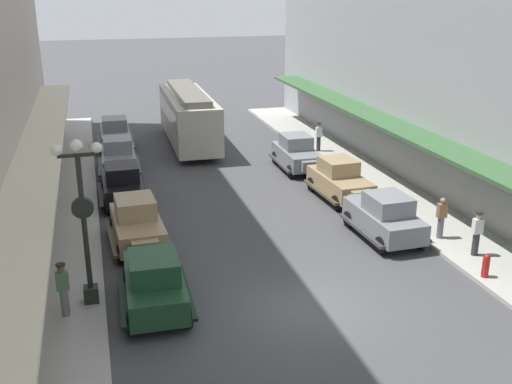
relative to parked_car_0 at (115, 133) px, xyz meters
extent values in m
plane|color=#424244|center=(4.65, -21.09, -0.94)|extent=(200.00, 200.00, 0.00)
cube|color=#A8A59E|center=(-2.85, -21.09, -0.87)|extent=(3.00, 60.00, 0.15)
cube|color=beige|center=(-3.45, -21.09, 2.06)|extent=(1.80, 54.00, 0.16)
cube|color=slate|center=(0.00, -0.03, -0.20)|extent=(1.77, 3.93, 0.80)
cube|color=slate|center=(0.00, 0.22, 0.55)|extent=(1.47, 1.73, 0.70)
cube|color=#8C9EA8|center=(0.00, 0.22, 0.55)|extent=(1.40, 1.69, 0.42)
cube|color=slate|center=(-0.04, -2.16, -0.15)|extent=(0.94, 0.38, 0.52)
cube|color=#393A3D|center=(0.95, -0.05, -0.52)|extent=(0.31, 3.51, 0.12)
cube|color=#393A3D|center=(-0.95, -0.02, -0.52)|extent=(0.31, 3.51, 0.12)
cylinder|color=black|center=(0.78, -1.41, -0.60)|extent=(0.23, 0.68, 0.68)
cylinder|color=black|center=(-0.83, -1.38, -0.60)|extent=(0.23, 0.68, 0.68)
cylinder|color=black|center=(0.83, 1.32, -0.60)|extent=(0.23, 0.68, 0.68)
cylinder|color=black|center=(-0.78, 1.35, -0.60)|extent=(0.23, 0.68, 0.68)
cube|color=slate|center=(9.16, -7.07, -0.20)|extent=(1.73, 3.91, 0.80)
cube|color=slate|center=(9.17, -6.82, 0.55)|extent=(1.45, 1.71, 0.70)
cube|color=#8C9EA8|center=(9.17, -6.82, 0.55)|extent=(1.38, 1.68, 0.42)
cube|color=slate|center=(9.15, -9.20, -0.15)|extent=(0.94, 0.37, 0.52)
cube|color=#393A3D|center=(10.11, -7.08, -0.52)|extent=(0.27, 3.51, 0.12)
cube|color=#393A3D|center=(8.21, -7.06, -0.52)|extent=(0.27, 3.51, 0.12)
cylinder|color=black|center=(9.96, -8.44, -0.60)|extent=(0.23, 0.68, 0.68)
cylinder|color=black|center=(8.35, -8.43, -0.60)|extent=(0.23, 0.68, 0.68)
cylinder|color=black|center=(9.98, -5.71, -0.60)|extent=(0.23, 0.68, 0.68)
cylinder|color=black|center=(8.37, -5.70, -0.60)|extent=(0.23, 0.68, 0.68)
cube|color=slate|center=(9.39, -16.69, -0.20)|extent=(1.82, 3.95, 0.80)
cube|color=slate|center=(9.40, -16.94, 0.55)|extent=(1.49, 1.74, 0.70)
cube|color=#8C9EA8|center=(9.40, -16.94, 0.55)|extent=(1.42, 1.71, 0.42)
cube|color=slate|center=(9.32, -14.56, -0.15)|extent=(0.95, 0.39, 0.52)
cube|color=#393A3D|center=(8.44, -16.72, -0.52)|extent=(0.35, 3.52, 0.12)
cube|color=#393A3D|center=(10.34, -16.66, -0.52)|extent=(0.35, 3.52, 0.12)
cylinder|color=black|center=(8.54, -15.35, -0.60)|extent=(0.24, 0.69, 0.68)
cylinder|color=black|center=(10.15, -15.30, -0.60)|extent=(0.24, 0.69, 0.68)
cylinder|color=black|center=(8.63, -18.08, -0.60)|extent=(0.24, 0.69, 0.68)
cylinder|color=black|center=(10.24, -18.02, -0.60)|extent=(0.24, 0.69, 0.68)
cube|color=#193D23|center=(0.14, -19.75, -0.20)|extent=(1.81, 3.95, 0.80)
cube|color=#193D23|center=(0.13, -20.00, 0.55)|extent=(1.49, 1.74, 0.70)
cube|color=#8C9EA8|center=(0.13, -20.00, 0.55)|extent=(1.42, 1.71, 0.42)
cube|color=#193D23|center=(0.20, -17.63, -0.15)|extent=(0.95, 0.39, 0.52)
cube|color=black|center=(-0.81, -19.73, -0.52)|extent=(0.34, 3.52, 0.12)
cube|color=black|center=(1.09, -19.78, -0.52)|extent=(0.34, 3.52, 0.12)
cylinder|color=black|center=(-0.63, -18.37, -0.60)|extent=(0.24, 0.69, 0.68)
cylinder|color=black|center=(0.99, -18.41, -0.60)|extent=(0.24, 0.69, 0.68)
cylinder|color=black|center=(-0.71, -21.10, -0.60)|extent=(0.24, 0.69, 0.68)
cylinder|color=black|center=(0.91, -21.14, -0.60)|extent=(0.24, 0.69, 0.68)
cube|color=#997F5B|center=(0.04, -14.88, -0.20)|extent=(1.86, 3.97, 0.80)
cube|color=#997F5B|center=(0.03, -14.63, 0.55)|extent=(1.51, 1.76, 0.70)
cube|color=#8C9EA8|center=(0.03, -14.63, 0.55)|extent=(1.44, 1.72, 0.42)
cube|color=#997F5B|center=(0.13, -17.01, -0.15)|extent=(0.95, 0.40, 0.52)
cube|color=#4C3F2D|center=(0.99, -14.84, -0.52)|extent=(0.39, 3.52, 0.12)
cube|color=#4C3F2D|center=(-0.91, -14.92, -0.52)|extent=(0.39, 3.52, 0.12)
cylinder|color=black|center=(0.90, -16.21, -0.60)|extent=(0.25, 0.69, 0.68)
cylinder|color=black|center=(-0.71, -16.28, -0.60)|extent=(0.25, 0.69, 0.68)
cylinder|color=black|center=(0.79, -13.48, -0.60)|extent=(0.25, 0.69, 0.68)
cylinder|color=black|center=(-0.83, -13.55, -0.60)|extent=(0.25, 0.69, 0.68)
cube|color=slate|center=(-0.10, -5.19, -0.20)|extent=(1.81, 3.95, 0.80)
cube|color=slate|center=(-0.09, -4.94, 0.55)|extent=(1.49, 1.74, 0.70)
cube|color=#8C9EA8|center=(-0.09, -4.94, 0.55)|extent=(1.42, 1.70, 0.42)
cube|color=slate|center=(-0.16, -7.32, -0.15)|extent=(0.95, 0.39, 0.52)
cube|color=#393A3D|center=(0.85, -5.22, -0.52)|extent=(0.34, 3.52, 0.12)
cube|color=#393A3D|center=(-1.05, -5.16, -0.52)|extent=(0.34, 3.52, 0.12)
cylinder|color=black|center=(0.67, -6.58, -0.60)|extent=(0.24, 0.69, 0.68)
cylinder|color=black|center=(-0.95, -6.53, -0.60)|extent=(0.24, 0.69, 0.68)
cylinder|color=black|center=(0.75, -3.85, -0.60)|extent=(0.24, 0.69, 0.68)
cylinder|color=black|center=(-0.87, -3.80, -0.60)|extent=(0.24, 0.69, 0.68)
cube|color=#997F5B|center=(9.55, -11.99, -0.20)|extent=(1.89, 3.98, 0.80)
cube|color=#997F5B|center=(9.54, -11.74, 0.55)|extent=(1.52, 1.77, 0.70)
cube|color=#8C9EA8|center=(9.54, -11.74, 0.55)|extent=(1.45, 1.73, 0.42)
cube|color=#997F5B|center=(9.65, -14.11, -0.15)|extent=(0.95, 0.41, 0.52)
cube|color=#4C3F2D|center=(10.50, -11.94, -0.52)|extent=(0.41, 3.52, 0.12)
cube|color=#4C3F2D|center=(8.60, -12.03, -0.52)|extent=(0.41, 3.52, 0.12)
cylinder|color=black|center=(10.42, -13.31, -0.60)|extent=(0.25, 0.69, 0.68)
cylinder|color=black|center=(8.81, -13.39, -0.60)|extent=(0.25, 0.69, 0.68)
cylinder|color=black|center=(10.29, -10.58, -0.60)|extent=(0.25, 0.69, 0.68)
cylinder|color=black|center=(8.67, -10.66, -0.60)|extent=(0.25, 0.69, 0.68)
cube|color=black|center=(-0.20, -9.79, -0.20)|extent=(1.74, 3.92, 0.80)
cube|color=black|center=(-0.20, -10.04, 0.55)|extent=(1.46, 1.71, 0.70)
cube|color=#8C9EA8|center=(-0.20, -10.04, 0.55)|extent=(1.38, 1.68, 0.42)
cube|color=black|center=(-0.22, -7.66, -0.15)|extent=(0.94, 0.37, 0.52)
cube|color=black|center=(-1.15, -9.80, -0.52)|extent=(0.27, 3.51, 0.12)
cube|color=black|center=(0.75, -9.78, -0.52)|extent=(0.27, 3.51, 0.12)
cylinder|color=black|center=(-1.02, -8.43, -0.60)|extent=(0.23, 0.68, 0.68)
cylinder|color=black|center=(0.60, -8.42, -0.60)|extent=(0.23, 0.68, 0.68)
cylinder|color=black|center=(-0.99, -11.16, -0.60)|extent=(0.23, 0.68, 0.68)
cylinder|color=black|center=(0.62, -11.15, -0.60)|extent=(0.23, 0.68, 0.68)
cube|color=#ADA899|center=(4.43, -0.43, 0.81)|extent=(2.69, 9.65, 2.70)
cube|color=#5F5C54|center=(4.43, -0.43, 2.34)|extent=(1.67, 8.67, 0.36)
cube|color=#8C9EA8|center=(4.43, -0.43, 1.28)|extent=(2.70, 8.88, 0.95)
cube|color=black|center=(4.49, 2.45, -0.74)|extent=(2.02, 1.24, 0.40)
cube|color=black|center=(4.37, -3.31, -0.74)|extent=(2.02, 1.24, 0.40)
cube|color=black|center=(-1.75, -19.11, -0.54)|extent=(0.44, 0.44, 0.50)
cylinder|color=black|center=(-1.75, -19.11, 1.81)|extent=(0.16, 0.16, 4.20)
cube|color=black|center=(-1.75, -19.11, 3.91)|extent=(1.10, 0.10, 0.10)
sphere|color=white|center=(-2.30, -19.11, 4.09)|extent=(0.32, 0.32, 0.32)
sphere|color=white|center=(-1.20, -19.11, 4.09)|extent=(0.32, 0.32, 0.32)
sphere|color=white|center=(-1.75, -19.11, 4.19)|extent=(0.36, 0.36, 0.36)
cylinder|color=black|center=(-1.75, -19.11, 2.31)|extent=(0.64, 0.18, 0.64)
cylinder|color=silver|center=(-1.75, -19.01, 2.31)|extent=(0.56, 0.02, 0.56)
cylinder|color=#B21E19|center=(11.00, -20.94, -0.44)|extent=(0.24, 0.24, 0.70)
sphere|color=#B21E19|center=(11.00, -20.94, -0.07)|extent=(0.20, 0.20, 0.20)
cylinder|color=#2D2D33|center=(-3.63, -13.32, -0.37)|extent=(0.24, 0.24, 0.85)
cube|color=white|center=(-3.63, -13.32, 0.34)|extent=(0.36, 0.22, 0.56)
sphere|color=brown|center=(-3.63, -13.32, 0.74)|extent=(0.22, 0.22, 0.22)
cylinder|color=black|center=(-3.63, -13.32, 0.86)|extent=(0.28, 0.28, 0.04)
cylinder|color=#2D2D33|center=(11.45, -4.33, -0.37)|extent=(0.24, 0.24, 0.85)
cube|color=white|center=(11.45, -4.33, 0.34)|extent=(0.36, 0.22, 0.56)
sphere|color=tan|center=(11.45, -4.33, 0.74)|extent=(0.22, 0.22, 0.22)
cylinder|color=black|center=(11.45, -4.33, 0.86)|extent=(0.28, 0.28, 0.04)
cylinder|color=#2D2D33|center=(11.70, -19.35, -0.37)|extent=(0.24, 0.24, 0.85)
cube|color=white|center=(11.70, -19.35, 0.34)|extent=(0.36, 0.22, 0.56)
sphere|color=tan|center=(11.70, -19.35, 0.74)|extent=(0.22, 0.22, 0.22)
cylinder|color=black|center=(11.70, -19.35, 0.86)|extent=(0.28, 0.28, 0.04)
cylinder|color=slate|center=(11.33, -17.62, -0.37)|extent=(0.24, 0.24, 0.85)
cube|color=#8C6647|center=(11.33, -17.62, 0.34)|extent=(0.36, 0.22, 0.56)
sphere|color=#9E7051|center=(11.33, -17.62, 0.74)|extent=(0.22, 0.22, 0.22)
cylinder|color=slate|center=(-2.50, -19.76, -0.37)|extent=(0.24, 0.24, 0.85)
cube|color=#4C724C|center=(-2.50, -19.76, 0.34)|extent=(0.36, 0.22, 0.56)
sphere|color=brown|center=(-2.50, -19.76, 0.74)|extent=(0.22, 0.22, 0.22)
cylinder|color=black|center=(-2.50, -19.76, 0.86)|extent=(0.28, 0.28, 0.04)
camera|label=1|loc=(-1.23, -36.32, 8.50)|focal=42.05mm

